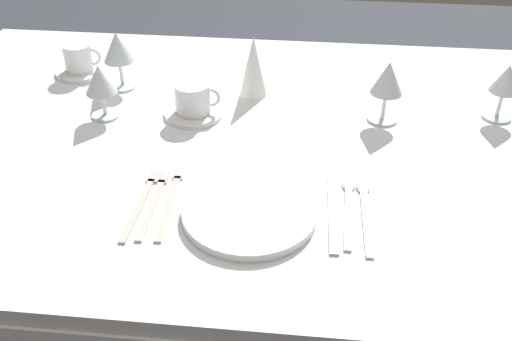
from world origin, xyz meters
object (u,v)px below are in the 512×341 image
(fork_salad, at_px, (142,201))
(dinner_knife, at_px, (333,215))
(spoon_soup, at_px, (348,204))
(coffee_cup_left, at_px, (79,57))
(coffee_cup_right, at_px, (193,98))
(wine_glass_centre, at_px, (506,82))
(fork_inner, at_px, (154,201))
(wine_glass_left, at_px, (118,49))
(wine_glass_far, at_px, (388,81))
(dinner_plate, at_px, (250,212))
(napkin_folded, at_px, (253,66))
(spoon_dessert, at_px, (365,208))
(wine_glass_right, at_px, (100,82))
(fork_outer, at_px, (171,199))

(fork_salad, bearing_deg, dinner_knife, -0.91)
(spoon_soup, bearing_deg, coffee_cup_left, 144.86)
(coffee_cup_right, height_order, wine_glass_centre, wine_glass_centre)
(fork_inner, bearing_deg, wine_glass_centre, 28.47)
(fork_inner, height_order, wine_glass_centre, wine_glass_centre)
(wine_glass_left, xyz_separation_m, wine_glass_far, (0.67, -0.10, -0.00))
(dinner_plate, relative_size, spoon_soup, 1.21)
(dinner_plate, height_order, napkin_folded, napkin_folded)
(fork_inner, height_order, spoon_dessert, spoon_dessert)
(fork_salad, height_order, coffee_cup_right, coffee_cup_right)
(fork_salad, xyz_separation_m, spoon_soup, (0.40, 0.03, 0.00))
(spoon_dessert, distance_m, wine_glass_right, 0.68)
(fork_outer, height_order, fork_salad, same)
(coffee_cup_left, xyz_separation_m, wine_glass_left, (0.13, -0.07, 0.06))
(spoon_dessert, xyz_separation_m, napkin_folded, (-0.26, 0.44, 0.08))
(fork_outer, xyz_separation_m, coffee_cup_right, (-0.02, 0.33, 0.04))
(coffee_cup_right, distance_m, wine_glass_right, 0.22)
(dinner_plate, relative_size, wine_glass_far, 1.71)
(coffee_cup_right, relative_size, wine_glass_far, 0.73)
(fork_outer, relative_size, coffee_cup_left, 2.27)
(spoon_soup, distance_m, wine_glass_left, 0.73)
(coffee_cup_right, xyz_separation_m, wine_glass_centre, (0.73, 0.06, 0.05))
(dinner_plate, xyz_separation_m, coffee_cup_left, (-0.52, 0.55, 0.04))
(fork_inner, distance_m, wine_glass_centre, 0.85)
(dinner_knife, distance_m, coffee_cup_left, 0.87)
(fork_salad, bearing_deg, wine_glass_centre, 27.87)
(wine_glass_centre, bearing_deg, fork_salad, -152.13)
(fork_outer, xyz_separation_m, coffee_cup_left, (-0.36, 0.52, 0.04))
(coffee_cup_right, height_order, wine_glass_far, wine_glass_far)
(dinner_knife, distance_m, napkin_folded, 0.51)
(fork_inner, relative_size, coffee_cup_right, 1.97)
(dinner_plate, height_order, spoon_soup, dinner_plate)
(dinner_knife, distance_m, wine_glass_right, 0.64)
(coffee_cup_left, distance_m, coffee_cup_right, 0.40)
(dinner_plate, relative_size, coffee_cup_right, 2.35)
(spoon_soup, distance_m, napkin_folded, 0.49)
(spoon_soup, distance_m, coffee_cup_right, 0.48)
(dinner_plate, distance_m, fork_outer, 0.16)
(wine_glass_right, bearing_deg, coffee_cup_right, 7.49)
(coffee_cup_left, xyz_separation_m, wine_glass_centre, (1.08, -0.13, 0.05))
(fork_salad, relative_size, dinner_knife, 0.99)
(spoon_soup, distance_m, wine_glass_centre, 0.53)
(spoon_soup, bearing_deg, dinner_plate, -164.93)
(dinner_plate, distance_m, coffee_cup_right, 0.40)
(fork_salad, distance_m, spoon_dessert, 0.44)
(spoon_soup, relative_size, coffee_cup_right, 1.94)
(spoon_soup, distance_m, wine_glass_far, 0.36)
(wine_glass_far, bearing_deg, wine_glass_left, 171.43)
(dinner_plate, relative_size, napkin_folded, 1.64)
(fork_outer, xyz_separation_m, wine_glass_left, (-0.23, 0.45, 0.10))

